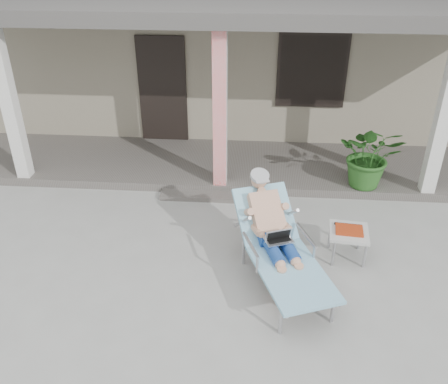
{
  "coord_description": "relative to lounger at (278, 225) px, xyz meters",
  "views": [
    {
      "loc": [
        0.63,
        -5.08,
        4.11
      ],
      "look_at": [
        0.19,
        0.6,
        0.85
      ],
      "focal_mm": 38.0,
      "sensor_mm": 36.0,
      "label": 1
    }
  ],
  "objects": [
    {
      "name": "porch_deck",
      "position": [
        -0.92,
        3.09,
        -0.73
      ],
      "size": [
        10.0,
        2.0,
        0.15
      ],
      "primitive_type": "cube",
      "color": "#605B56",
      "rests_on": "ground"
    },
    {
      "name": "lounger",
      "position": [
        0.0,
        0.0,
        0.0
      ],
      "size": [
        1.39,
        2.07,
        1.31
      ],
      "rotation": [
        0.0,
        0.0,
        0.36
      ],
      "color": "#B7B7BC",
      "rests_on": "ground"
    },
    {
      "name": "porch_overhang",
      "position": [
        -0.92,
        3.04,
        1.98
      ],
      "size": [
        10.0,
        2.3,
        2.85
      ],
      "color": "silver",
      "rests_on": "porch_deck"
    },
    {
      "name": "potted_palm",
      "position": [
        1.59,
        2.34,
        -0.08
      ],
      "size": [
        1.19,
        1.08,
        1.14
      ],
      "primitive_type": "imported",
      "rotation": [
        0.0,
        0.0,
        -0.21
      ],
      "color": "#26591E",
      "rests_on": "porch_deck"
    },
    {
      "name": "ground",
      "position": [
        -0.92,
        0.09,
        -0.8
      ],
      "size": [
        60.0,
        60.0,
        0.0
      ],
      "primitive_type": "plane",
      "color": "#9E9E99",
      "rests_on": "ground"
    },
    {
      "name": "house",
      "position": [
        -0.92,
        6.59,
        0.86
      ],
      "size": [
        10.4,
        5.4,
        3.3
      ],
      "color": "#9E957D",
      "rests_on": "ground"
    },
    {
      "name": "side_table",
      "position": [
        1.0,
        0.47,
        -0.41
      ],
      "size": [
        0.57,
        0.57,
        0.47
      ],
      "rotation": [
        0.0,
        0.0,
        -0.1
      ],
      "color": "beige",
      "rests_on": "ground"
    },
    {
      "name": "porch_step",
      "position": [
        -0.92,
        1.94,
        -0.77
      ],
      "size": [
        2.0,
        0.3,
        0.07
      ],
      "primitive_type": "cube",
      "color": "#605B56",
      "rests_on": "ground"
    }
  ]
}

